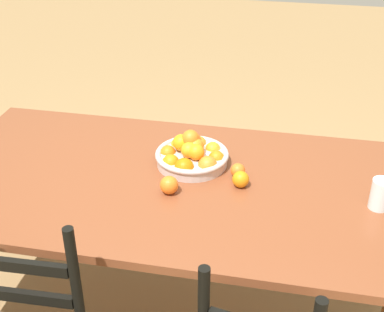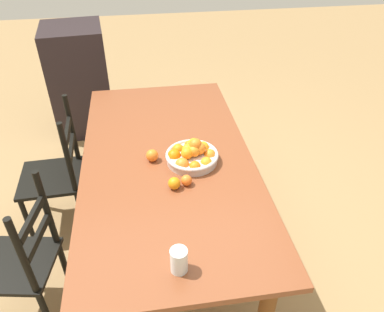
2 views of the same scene
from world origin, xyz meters
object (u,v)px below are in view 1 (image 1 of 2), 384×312
at_px(dining_table, 172,199).
at_px(orange_loose_2, 238,170).
at_px(drinking_glass, 380,194).
at_px(orange_loose_0, 241,179).
at_px(orange_loose_1, 169,185).
at_px(fruit_bowl, 192,155).

height_order(dining_table, orange_loose_2, orange_loose_2).
bearing_deg(drinking_glass, orange_loose_2, -11.14).
distance_m(orange_loose_2, drinking_glass, 0.57).
xyz_separation_m(orange_loose_0, orange_loose_1, (0.27, 0.10, 0.00)).
relative_size(orange_loose_0, orange_loose_2, 1.12).
distance_m(fruit_bowl, orange_loose_2, 0.22).
bearing_deg(dining_table, fruit_bowl, -111.29).
relative_size(fruit_bowl, orange_loose_1, 4.28).
bearing_deg(dining_table, drinking_glass, 178.03).
relative_size(dining_table, drinking_glass, 16.32).
distance_m(fruit_bowl, drinking_glass, 0.79).
bearing_deg(fruit_bowl, orange_loose_1, 79.43).
relative_size(orange_loose_0, orange_loose_1, 0.92).
distance_m(dining_table, drinking_glass, 0.84).
bearing_deg(dining_table, orange_loose_2, -162.98).
bearing_deg(orange_loose_1, fruit_bowl, -100.57).
bearing_deg(fruit_bowl, drinking_glass, 167.31).
xyz_separation_m(orange_loose_0, drinking_glass, (-0.54, 0.04, 0.03)).
height_order(fruit_bowl, orange_loose_0, fruit_bowl).
height_order(dining_table, orange_loose_1, orange_loose_1).
height_order(orange_loose_1, orange_loose_2, orange_loose_1).
bearing_deg(orange_loose_0, orange_loose_1, 20.58).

